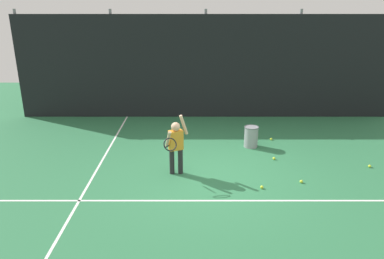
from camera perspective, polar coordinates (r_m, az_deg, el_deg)
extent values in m
plane|color=#2D7247|center=(8.18, 2.78, -7.12)|extent=(20.00, 20.00, 0.00)
cube|color=white|center=(7.19, 3.24, -11.07)|extent=(9.00, 0.05, 0.00)
cube|color=white|center=(9.34, -13.86, -4.22)|extent=(0.05, 9.00, 0.00)
cube|color=black|center=(11.93, 1.82, 9.70)|extent=(12.17, 0.08, 3.31)
cylinder|color=slate|center=(13.18, -25.31, 9.13)|extent=(0.09, 0.09, 3.46)
cylinder|color=slate|center=(12.24, -12.43, 9.86)|extent=(0.09, 0.09, 3.46)
cylinder|color=slate|center=(11.98, 1.81, 10.10)|extent=(0.09, 0.09, 3.46)
cylinder|color=slate|center=(12.45, 15.80, 9.74)|extent=(0.09, 0.09, 3.46)
cylinder|color=#232326|center=(8.13, -3.41, -5.05)|extent=(0.11, 0.11, 0.58)
cylinder|color=#232326|center=(8.13, -2.07, -5.01)|extent=(0.11, 0.11, 0.58)
cube|color=orange|center=(7.93, -2.80, -1.67)|extent=(0.34, 0.27, 0.44)
sphere|color=tan|center=(7.83, -2.84, 0.42)|extent=(0.20, 0.20, 0.20)
cylinder|color=tan|center=(7.91, -1.57, 0.75)|extent=(0.22, 0.14, 0.46)
cylinder|color=tan|center=(7.80, -4.00, -1.54)|extent=(0.17, 0.29, 0.43)
cylinder|color=black|center=(7.71, -4.22, -2.71)|extent=(0.12, 0.23, 0.15)
torus|color=black|center=(7.47, -3.70, -2.36)|extent=(0.32, 0.26, 0.26)
cylinder|color=gray|center=(9.75, 9.00, -1.14)|extent=(0.36, 0.36, 0.55)
torus|color=#595B60|center=(9.66, 9.08, 0.39)|extent=(0.38, 0.38, 0.02)
sphere|color=#CCE033|center=(9.13, 12.51, -4.43)|extent=(0.07, 0.07, 0.07)
sphere|color=#CCE033|center=(7.72, 10.67, -8.86)|extent=(0.07, 0.07, 0.07)
sphere|color=#CCE033|center=(10.39, 12.07, -1.46)|extent=(0.07, 0.07, 0.07)
sphere|color=#CCE033|center=(9.46, 25.86, -5.14)|extent=(0.07, 0.07, 0.07)
sphere|color=#CCE033|center=(8.15, 16.54, -7.79)|extent=(0.07, 0.07, 0.07)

